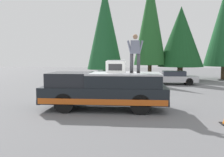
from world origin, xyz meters
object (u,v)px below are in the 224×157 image
Objects in this scene: person_on_truck_bed at (135,52)px; parked_car_white at (107,78)px; pickup_truck at (104,90)px; parked_car_silver at (173,78)px; compressor_unit at (116,67)px.

person_on_truck_bed is 10.52m from parked_car_white.
pickup_truck reaches higher than parked_car_white.
parked_car_white is at bearing 95.05° from parked_car_silver.
compressor_unit is 0.20× the size of parked_car_silver.
parked_car_white is (10.10, 1.00, -0.29)m from pickup_truck.
parked_car_silver is 1.00× the size of parked_car_white.
parked_car_white is (10.06, 2.36, -1.97)m from person_on_truck_bed.
person_on_truck_bed is at bearing 162.72° from parked_car_silver.
parked_car_silver is (10.54, -4.14, -1.35)m from compressor_unit.
compressor_unit is at bearing -83.98° from pickup_truck.
compressor_unit reaches higher than pickup_truck.
pickup_truck is at bearing 91.50° from person_on_truck_bed.
compressor_unit is 10.25m from parked_car_white.
person_on_truck_bed reaches higher than pickup_truck.
person_on_truck_bed is at bearing -88.50° from pickup_truck.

